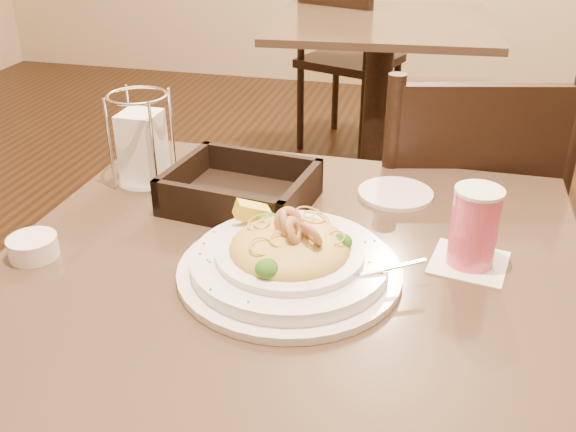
% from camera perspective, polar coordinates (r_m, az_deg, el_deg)
% --- Properties ---
extents(main_table, '(0.90, 0.90, 0.74)m').
position_cam_1_polar(main_table, '(1.12, -0.26, -14.78)').
color(main_table, black).
rests_on(main_table, ground).
extents(background_table, '(0.97, 0.97, 0.74)m').
position_cam_1_polar(background_table, '(2.87, 8.08, 12.36)').
color(background_table, black).
rests_on(background_table, ground).
extents(dining_chair_near, '(0.51, 0.51, 0.93)m').
position_cam_1_polar(dining_chair_near, '(1.60, 14.25, -1.77)').
color(dining_chair_near, black).
rests_on(dining_chair_near, ground).
extents(dining_chair_far, '(0.54, 0.54, 0.93)m').
position_cam_1_polar(dining_chair_far, '(3.26, 5.17, 14.23)').
color(dining_chair_far, black).
rests_on(dining_chair_far, ground).
extents(pasta_bowl, '(0.36, 0.34, 0.11)m').
position_cam_1_polar(pasta_bowl, '(0.95, 0.13, -3.68)').
color(pasta_bowl, white).
rests_on(pasta_bowl, main_table).
extents(drink_glass, '(0.13, 0.13, 0.13)m').
position_cam_1_polar(drink_glass, '(1.00, 16.22, -1.01)').
color(drink_glass, white).
rests_on(drink_glass, main_table).
extents(bread_basket, '(0.27, 0.23, 0.07)m').
position_cam_1_polar(bread_basket, '(1.16, -4.21, 2.11)').
color(bread_basket, black).
rests_on(bread_basket, main_table).
extents(napkin_caddy, '(0.11, 0.11, 0.18)m').
position_cam_1_polar(napkin_caddy, '(1.25, -12.80, 6.13)').
color(napkin_caddy, silver).
rests_on(napkin_caddy, main_table).
extents(side_plate, '(0.17, 0.17, 0.01)m').
position_cam_1_polar(side_plate, '(1.21, 9.53, 1.97)').
color(side_plate, white).
rests_on(side_plate, main_table).
extents(butter_ramekin, '(0.09, 0.09, 0.03)m').
position_cam_1_polar(butter_ramekin, '(1.07, -21.72, -2.57)').
color(butter_ramekin, white).
rests_on(butter_ramekin, main_table).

